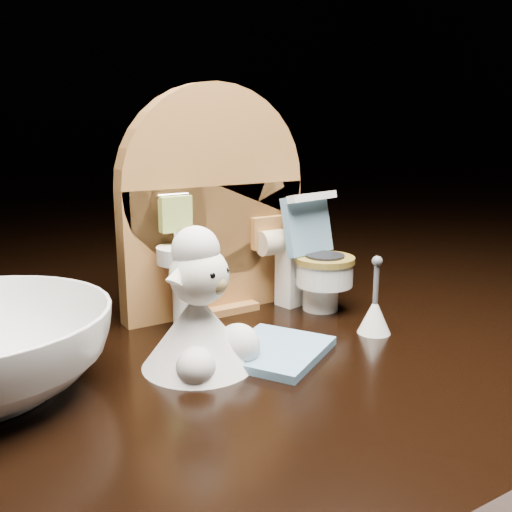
{
  "coord_description": "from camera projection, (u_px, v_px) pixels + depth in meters",
  "views": [
    {
      "loc": [
        -0.17,
        -0.27,
        0.13
      ],
      "look_at": [
        0.01,
        0.02,
        0.05
      ],
      "focal_mm": 40.0,
      "sensor_mm": 36.0,
      "label": 1
    }
  ],
  "objects": [
    {
      "name": "bath_mat",
      "position": [
        276.0,
        351.0,
        0.32
      ],
      "size": [
        0.08,
        0.07,
        0.0
      ],
      "primitive_type": "cube",
      "rotation": [
        0.0,
        0.0,
        0.54
      ],
      "color": "#648EAC",
      "rests_on": "ground"
    },
    {
      "name": "toilet_brush",
      "position": [
        375.0,
        313.0,
        0.35
      ],
      "size": [
        0.02,
        0.02,
        0.05
      ],
      "color": "white",
      "rests_on": "ground"
    },
    {
      "name": "backdrop_panel",
      "position": [
        214.0,
        215.0,
        0.38
      ],
      "size": [
        0.13,
        0.05,
        0.15
      ],
      "color": "#9C6431",
      "rests_on": "ground"
    },
    {
      "name": "toy_toilet",
      "position": [
        313.0,
        266.0,
        0.39
      ],
      "size": [
        0.04,
        0.05,
        0.08
      ],
      "rotation": [
        0.0,
        0.0,
        0.19
      ],
      "color": "white",
      "rests_on": "ground"
    },
    {
      "name": "plush_lamb",
      "position": [
        200.0,
        318.0,
        0.3
      ],
      "size": [
        0.06,
        0.06,
        0.08
      ],
      "rotation": [
        0.0,
        0.0,
        0.42
      ],
      "color": "silver",
      "rests_on": "ground"
    }
  ]
}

